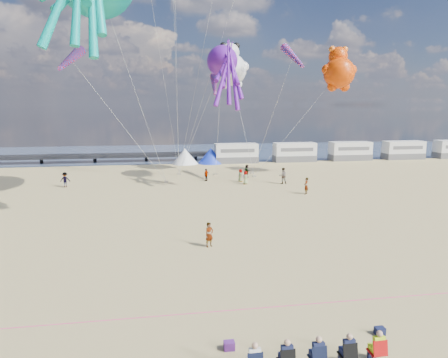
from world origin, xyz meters
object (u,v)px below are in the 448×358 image
Objects in this scene: beachgoer_3 at (206,175)px; kite_teddy_orange at (339,73)px; beachgoer_0 at (240,175)px; sandbag_c at (254,176)px; motorhome_1 at (294,152)px; windsock_right at (214,85)px; sandbag_b at (216,174)px; beachgoer_4 at (247,171)px; beachgoer_1 at (283,176)px; beachgoer_2 at (65,180)px; beachgoer_6 at (246,178)px; kite_octopus_purple at (222,61)px; motorhome_3 at (403,150)px; beachgoer_5 at (306,186)px; cooler_navy at (380,331)px; spectator_row at (317,352)px; windsock_mid at (293,56)px; sandbag_e at (179,174)px; windsock_left at (71,59)px; sandbag_d at (252,173)px; tent_blue at (211,156)px; cooler_purple at (229,345)px; motorhome_0 at (236,153)px; tent_white at (185,156)px; standing_person at (209,235)px; motorhome_2 at (350,151)px; kite_panda at (231,70)px; sandbag_a at (166,182)px.

kite_teddy_orange is (16.64, 1.19, 12.04)m from beachgoer_3.
beachgoer_0 is 2.99× the size of sandbag_c.
windsock_right is at bearing -137.79° from motorhome_1.
motorhome_1 is at bearing 37.22° from sandbag_b.
beachgoer_4 reaches higher than beachgoer_3.
beachgoer_1 is 1.13× the size of beachgoer_2.
kite_octopus_purple reaches higher than beachgoer_6.
motorhome_3 is 3.86× the size of beachgoer_5.
cooler_navy is 39.07m from kite_teddy_orange.
spectator_row is 0.98× the size of windsock_mid.
sandbag_e is 19.83m from windsock_left.
cooler_navy is 0.76× the size of sandbag_c.
cooler_navy is 0.76× the size of sandbag_d.
kite_teddy_orange reaches higher than sandbag_c.
spectator_row is 3.87× the size of beachgoer_4.
sandbag_d is at bearing 80.23° from spectator_row.
beachgoer_4 is at bearing 161.14° from sandbag_c.
beachgoer_0 is at bearing -40.17° from sandbag_e.
tent_blue reaches higher than cooler_purple.
motorhome_0 reaches higher than sandbag_c.
windsock_left is at bearing -153.17° from sandbag_d.
beachgoer_5 reaches higher than cooler_navy.
beachgoer_3 is at bearing 49.59° from beachgoer_0.
sandbag_c is at bearing -58.72° from tent_white.
cooler_purple is 27.51m from beachgoer_5.
cooler_purple is (-9.27, -47.78, -1.34)m from motorhome_0.
kite_octopus_purple is 16.31m from windsock_left.
sandbag_b is (-0.74, -10.82, -1.09)m from tent_blue.
tent_blue is 10.00× the size of cooler_purple.
beachgoer_1 is (-26.37, -17.59, -0.56)m from motorhome_3.
beachgoer_0 is (6.86, 32.23, 0.59)m from cooler_purple.
standing_person is 0.94× the size of beachgoer_5.
standing_person is at bearing -97.93° from kite_octopus_purple.
sandbag_b is (-14.24, -10.82, -1.39)m from motorhome_1.
tent_blue is at bearing -126.90° from beachgoer_5.
tent_blue is at bearing -19.78° from beachgoer_0.
windsock_left reaches higher than motorhome_0.
beachgoer_2 is at bearing 120.53° from cooler_navy.
cooler_purple is at bearing -89.83° from sandbag_e.
beachgoer_2 is at bearing -34.82° from beachgoer_6.
motorhome_2 is 26.62m from windsock_mid.
beachgoer_1 is 5.22m from sandbag_c.
tent_white is 2.68× the size of beachgoer_0.
kite_panda reaches higher than windsock_right.
motorhome_0 is 27.12m from beachgoer_2.
sandbag_a is at bearing -153.67° from motorhome_2.
tent_white reaches higher than standing_person.
windsock_mid is at bearing -57.15° from tent_white.
motorhome_3 is 34.61m from beachgoer_0.
kite_panda is (-12.02, -9.17, 11.83)m from motorhome_1.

